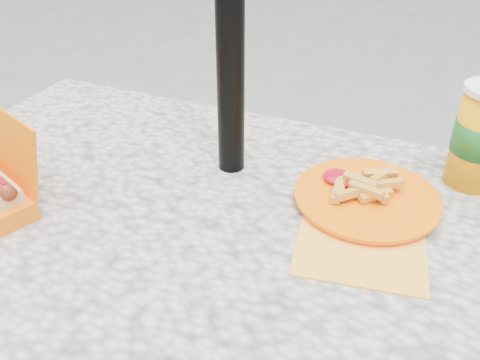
% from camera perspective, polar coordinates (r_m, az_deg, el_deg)
% --- Properties ---
extents(picnic_table, '(1.20, 0.80, 0.75)m').
position_cam_1_polar(picnic_table, '(0.94, -4.89, -8.79)').
color(picnic_table, beige).
rests_on(picnic_table, ground).
extents(fries_plate, '(0.25, 0.35, 0.05)m').
position_cam_1_polar(fries_plate, '(0.90, 13.90, -2.14)').
color(fries_plate, '#FFAE30').
rests_on(fries_plate, picnic_table).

